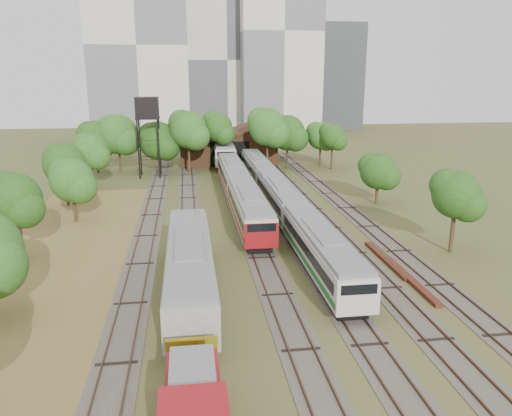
{
  "coord_description": "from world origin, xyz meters",
  "views": [
    {
      "loc": [
        -7.88,
        -28.24,
        14.92
      ],
      "look_at": [
        -1.55,
        17.37,
        2.5
      ],
      "focal_mm": 35.0,
      "sensor_mm": 36.0,
      "label": 1
    }
  ],
  "objects": [
    {
      "name": "ground",
      "position": [
        0.0,
        0.0,
        0.0
      ],
      "size": [
        240.0,
        240.0,
        0.0
      ],
      "primitive_type": "plane",
      "color": "#475123",
      "rests_on": "ground"
    },
    {
      "name": "shunter_locomotive",
      "position": [
        -8.0,
        -10.85,
        1.63
      ],
      "size": [
        2.62,
        8.1,
        3.42
      ],
      "color": "black",
      "rests_on": "ground"
    },
    {
      "name": "water_tower",
      "position": [
        -13.4,
        46.49,
        9.85
      ],
      "size": [
        3.38,
        3.38,
        11.68
      ],
      "color": "black",
      "rests_on": "ground"
    },
    {
      "name": "tower_left",
      "position": [
        -18.0,
        95.0,
        21.0
      ],
      "size": [
        22.0,
        16.0,
        42.0
      ],
      "primitive_type": "cube",
      "color": "beige",
      "rests_on": "ground"
    },
    {
      "name": "dry_grass_patch",
      "position": [
        -18.0,
        8.0,
        0.02
      ],
      "size": [
        14.0,
        60.0,
        0.04
      ],
      "primitive_type": "cube",
      "color": "brown",
      "rests_on": "ground"
    },
    {
      "name": "tracks",
      "position": [
        -0.67,
        25.0,
        0.04
      ],
      "size": [
        24.6,
        80.0,
        0.19
      ],
      "color": "#4C473D",
      "rests_on": "ground"
    },
    {
      "name": "tree_band_right",
      "position": [
        14.51,
        27.8,
        4.69
      ],
      "size": [
        5.04,
        43.02,
        7.26
      ],
      "color": "#382616",
      "rests_on": "ground"
    },
    {
      "name": "maintenance_shed",
      "position": [
        -1.0,
        57.98,
        2.91
      ],
      "size": [
        16.45,
        11.55,
        7.58
      ],
      "color": "#331F12",
      "rests_on": "ground"
    },
    {
      "name": "railcar_red_set",
      "position": [
        -2.0,
        27.92,
        1.89
      ],
      "size": [
        2.9,
        34.57,
        3.58
      ],
      "color": "black",
      "rests_on": "ground"
    },
    {
      "name": "rail_pile_near",
      "position": [
        8.0,
        8.34,
        0.14
      ],
      "size": [
        0.56,
        8.43,
        0.28
      ],
      "primitive_type": "cube",
      "color": "#552618",
      "rests_on": "ground"
    },
    {
      "name": "railcar_green_set",
      "position": [
        2.0,
        24.09,
        1.79
      ],
      "size": [
        2.74,
        52.07,
        3.38
      ],
      "color": "black",
      "rests_on": "ground"
    },
    {
      "name": "railcar_rear",
      "position": [
        -2.0,
        55.94,
        2.13
      ],
      "size": [
        3.25,
        16.08,
        4.03
      ],
      "color": "black",
      "rests_on": "ground"
    },
    {
      "name": "tower_centre",
      "position": [
        2.0,
        100.0,
        18.0
      ],
      "size": [
        20.0,
        18.0,
        36.0
      ],
      "primitive_type": "cube",
      "color": "beige",
      "rests_on": "ground"
    },
    {
      "name": "tower_right",
      "position": [
        14.0,
        92.0,
        24.0
      ],
      "size": [
        18.0,
        16.0,
        48.0
      ],
      "primitive_type": "cube",
      "color": "beige",
      "rests_on": "ground"
    },
    {
      "name": "rail_pile_far",
      "position": [
        8.2,
        4.24,
        0.15
      ],
      "size": [
        0.56,
        8.96,
        0.29
      ],
      "primitive_type": "cube",
      "color": "#552618",
      "rests_on": "ground"
    },
    {
      "name": "tower_far_right",
      "position": [
        34.0,
        110.0,
        14.0
      ],
      "size": [
        12.0,
        12.0,
        28.0
      ],
      "primitive_type": "cube",
      "color": "#3A3D41",
      "rests_on": "ground"
    },
    {
      "name": "tree_band_far",
      "position": [
        -4.04,
        50.02,
        5.99
      ],
      "size": [
        37.47,
        8.38,
        9.8
      ],
      "color": "#382616",
      "rests_on": "ground"
    },
    {
      "name": "tree_band_left",
      "position": [
        -20.81,
        28.41,
        4.85
      ],
      "size": [
        8.33,
        77.25,
        8.03
      ],
      "color": "#382616",
      "rests_on": "ground"
    },
    {
      "name": "old_grey_coach",
      "position": [
        -8.0,
        4.0,
        2.1
      ],
      "size": [
        3.1,
        18.0,
        3.84
      ],
      "color": "black",
      "rests_on": "ground"
    }
  ]
}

